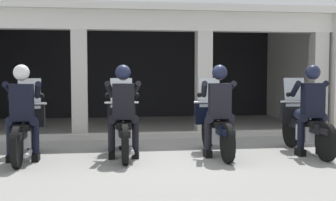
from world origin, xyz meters
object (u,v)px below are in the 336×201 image
(police_officer_far_left, at_px, (22,104))
(motorcycle_center_right, at_px, (215,126))
(motorcycle_far_right, at_px, (304,125))
(police_officer_far_right, at_px, (312,102))
(motorcycle_far_left, at_px, (26,129))
(motorcycle_center_left, at_px, (123,127))
(police_officer_center_left, at_px, (123,103))
(police_officer_center_right, at_px, (219,103))

(police_officer_far_left, relative_size, motorcycle_center_right, 0.78)
(motorcycle_far_right, height_order, police_officer_far_right, police_officer_far_right)
(motorcycle_far_left, height_order, motorcycle_center_left, same)
(police_officer_far_left, height_order, motorcycle_center_left, police_officer_far_left)
(motorcycle_center_left, relative_size, motorcycle_center_right, 1.00)
(motorcycle_far_left, relative_size, police_officer_center_left, 1.29)
(motorcycle_far_left, bearing_deg, police_officer_far_right, -1.07)
(police_officer_far_left, distance_m, motorcycle_center_right, 3.31)
(police_officer_far_left, bearing_deg, police_officer_center_right, 2.96)
(police_officer_far_right, bearing_deg, motorcycle_center_left, -178.33)
(motorcycle_far_left, bearing_deg, police_officer_far_left, -86.04)
(police_officer_center_left, bearing_deg, motorcycle_far_left, 174.91)
(motorcycle_center_left, bearing_deg, motorcycle_far_left, -175.23)
(motorcycle_center_left, height_order, police_officer_center_left, police_officer_center_left)
(motorcycle_far_left, bearing_deg, motorcycle_far_right, 2.22)
(police_officer_far_right, bearing_deg, motorcycle_far_left, -175.16)
(police_officer_far_left, bearing_deg, motorcycle_far_left, 93.96)
(motorcycle_center_left, bearing_deg, police_officer_center_left, -86.61)
(police_officer_center_right, bearing_deg, police_officer_far_left, -177.23)
(motorcycle_far_left, relative_size, police_officer_center_right, 1.29)
(police_officer_far_left, xyz_separation_m, motorcycle_center_right, (3.28, 0.21, -0.44))
(motorcycle_center_left, relative_size, police_officer_center_right, 1.29)
(police_officer_center_left, xyz_separation_m, motorcycle_far_right, (3.28, 0.08, -0.44))
(motorcycle_center_right, relative_size, motorcycle_far_right, 1.00)
(motorcycle_far_right, relative_size, police_officer_far_right, 1.29)
(motorcycle_center_right, bearing_deg, motorcycle_far_left, -177.23)
(police_officer_far_right, bearing_deg, police_officer_center_right, -173.34)
(motorcycle_center_right, bearing_deg, police_officer_center_right, -86.23)
(police_officer_far_left, distance_m, police_officer_far_right, 4.92)
(motorcycle_far_left, distance_m, motorcycle_center_left, 1.64)
(police_officer_center_left, distance_m, police_officer_far_right, 3.28)
(police_officer_center_right, distance_m, motorcycle_far_right, 1.71)
(motorcycle_center_left, xyz_separation_m, police_officer_center_right, (1.64, -0.39, 0.44))
(police_officer_far_left, xyz_separation_m, police_officer_center_right, (3.28, -0.07, 0.00))
(motorcycle_center_left, bearing_deg, motorcycle_far_right, 0.10)
(motorcycle_center_left, bearing_deg, police_officer_far_right, -4.81)
(motorcycle_far_right, xyz_separation_m, police_officer_far_right, (-0.00, -0.28, 0.44))
(police_officer_center_left, distance_m, motorcycle_center_right, 1.71)
(motorcycle_far_left, xyz_separation_m, motorcycle_center_right, (3.28, -0.07, 0.00))
(police_officer_far_left, relative_size, motorcycle_far_right, 0.78)
(police_officer_center_left, xyz_separation_m, police_officer_far_right, (3.28, -0.20, 0.00))
(motorcycle_far_left, relative_size, motorcycle_center_left, 1.00)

